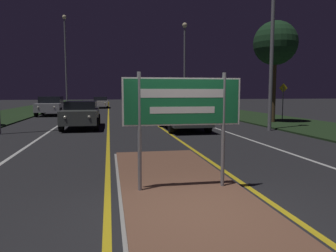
% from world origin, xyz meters
% --- Properties ---
extents(ground_plane, '(160.00, 160.00, 0.00)m').
position_xyz_m(ground_plane, '(0.00, 0.00, 0.00)').
color(ground_plane, '#232326').
extents(median_island, '(2.40, 7.92, 0.10)m').
position_xyz_m(median_island, '(0.00, 1.26, 0.04)').
color(median_island, '#999993').
rests_on(median_island, ground_plane).
extents(verge_right, '(5.00, 100.00, 0.08)m').
position_xyz_m(verge_right, '(9.50, 20.00, 0.04)').
color(verge_right, '#1E3319').
rests_on(verge_right, ground_plane).
extents(centre_line_yellow_left, '(0.12, 70.00, 0.01)m').
position_xyz_m(centre_line_yellow_left, '(-1.39, 25.00, 0.00)').
color(centre_line_yellow_left, gold).
rests_on(centre_line_yellow_left, ground_plane).
extents(centre_line_yellow_right, '(0.12, 70.00, 0.01)m').
position_xyz_m(centre_line_yellow_right, '(1.39, 25.00, 0.00)').
color(centre_line_yellow_right, gold).
rests_on(centre_line_yellow_right, ground_plane).
extents(lane_line_white_left, '(0.12, 70.00, 0.01)m').
position_xyz_m(lane_line_white_left, '(-4.20, 25.00, 0.00)').
color(lane_line_white_left, silver).
rests_on(lane_line_white_left, ground_plane).
extents(lane_line_white_right, '(0.12, 70.00, 0.01)m').
position_xyz_m(lane_line_white_right, '(4.20, 25.00, 0.00)').
color(lane_line_white_right, silver).
rests_on(lane_line_white_right, ground_plane).
extents(edge_line_white_left, '(0.10, 70.00, 0.01)m').
position_xyz_m(edge_line_white_left, '(-7.20, 25.00, 0.00)').
color(edge_line_white_left, silver).
rests_on(edge_line_white_left, ground_plane).
extents(edge_line_white_right, '(0.10, 70.00, 0.01)m').
position_xyz_m(edge_line_white_right, '(7.20, 25.00, 0.00)').
color(edge_line_white_right, silver).
rests_on(edge_line_white_right, ground_plane).
extents(highway_sign, '(2.22, 0.07, 2.17)m').
position_xyz_m(highway_sign, '(0.00, 1.26, 1.64)').
color(highway_sign, gray).
rests_on(highway_sign, median_island).
extents(streetlight_left_far, '(0.47, 0.47, 10.69)m').
position_xyz_m(streetlight_left_far, '(-6.19, 35.46, 6.41)').
color(streetlight_left_far, gray).
rests_on(streetlight_left_far, ground_plane).
extents(streetlight_right_near, '(0.52, 0.52, 8.78)m').
position_xyz_m(streetlight_right_near, '(6.50, 10.38, 5.65)').
color(streetlight_right_near, gray).
rests_on(streetlight_right_near, ground_plane).
extents(streetlight_right_far, '(0.53, 0.53, 9.14)m').
position_xyz_m(streetlight_right_far, '(6.64, 29.68, 5.89)').
color(streetlight_right_far, gray).
rests_on(streetlight_right_far, ground_plane).
extents(car_receding_0, '(1.98, 4.78, 1.47)m').
position_xyz_m(car_receding_0, '(2.35, 11.47, 0.78)').
color(car_receding_0, '#4C514C').
rests_on(car_receding_0, ground_plane).
extents(car_receding_1, '(1.98, 4.59, 1.41)m').
position_xyz_m(car_receding_1, '(5.94, 18.82, 0.77)').
color(car_receding_1, black).
rests_on(car_receding_1, ground_plane).
extents(car_approaching_0, '(1.89, 4.57, 1.42)m').
position_xyz_m(car_approaching_0, '(-2.79, 13.25, 0.76)').
color(car_approaching_0, '#4C514C').
rests_on(car_approaching_0, ground_plane).
extents(car_approaching_1, '(2.02, 4.16, 1.55)m').
position_xyz_m(car_approaching_1, '(-5.98, 23.30, 0.81)').
color(car_approaching_1, '#B7B7BC').
rests_on(car_approaching_1, ground_plane).
extents(car_approaching_2, '(1.88, 4.69, 1.33)m').
position_xyz_m(car_approaching_2, '(-2.32, 35.67, 0.71)').
color(car_approaching_2, silver).
rests_on(car_approaching_2, ground_plane).
extents(warning_sign, '(0.60, 0.06, 2.39)m').
position_xyz_m(warning_sign, '(10.02, 15.38, 1.52)').
color(warning_sign, gray).
rests_on(warning_sign, verge_right).
extents(roadside_palm_right, '(2.61, 2.61, 6.05)m').
position_xyz_m(roadside_palm_right, '(8.53, 13.85, 4.78)').
color(roadside_palm_right, '#4C3823').
rests_on(roadside_palm_right, verge_right).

